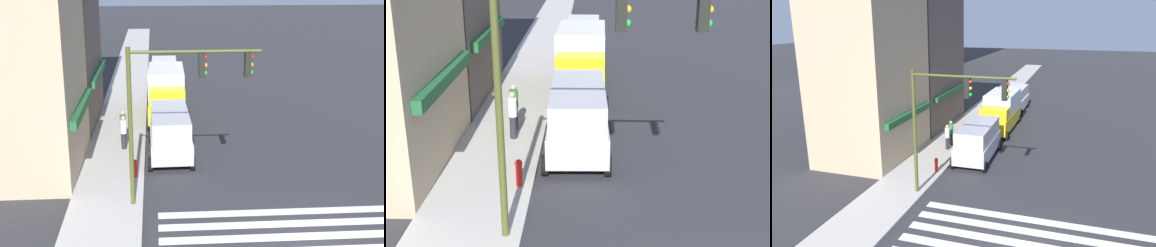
% 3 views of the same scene
% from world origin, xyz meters
% --- Properties ---
extents(ground_plane, '(200.00, 200.00, 0.00)m').
position_xyz_m(ground_plane, '(0.00, 0.00, 0.00)').
color(ground_plane, '#2D2D30').
extents(crosswalk_stripes, '(5.52, 10.80, 0.01)m').
position_xyz_m(crosswalk_stripes, '(-0.00, 0.00, 0.00)').
color(crosswalk_stripes, silver).
rests_on(crosswalk_stripes, ground_plane).
extents(storefront_row, '(15.43, 5.30, 13.13)m').
position_xyz_m(storefront_row, '(12.13, 11.50, 6.48)').
color(storefront_row, tan).
rests_on(storefront_row, ground_plane).
extents(traffic_signal, '(0.32, 5.13, 6.53)m').
position_xyz_m(traffic_signal, '(3.38, 4.58, 4.73)').
color(traffic_signal, '#474C1E').
rests_on(traffic_signal, ground_plane).
extents(van_silver, '(5.03, 2.22, 2.34)m').
position_xyz_m(van_silver, '(9.27, 4.70, 1.29)').
color(van_silver, '#B7B7BC').
rests_on(van_silver, ground_plane).
extents(box_truck_yellow, '(6.24, 2.42, 3.04)m').
position_xyz_m(box_truck_yellow, '(16.37, 4.70, 1.59)').
color(box_truck_yellow, yellow).
rests_on(box_truck_yellow, ground_plane).
extents(van_white, '(5.03, 2.22, 2.34)m').
position_xyz_m(van_white, '(23.04, 4.70, 1.29)').
color(van_white, white).
rests_on(van_white, ground_plane).
extents(pedestrian_white_shirt, '(0.32, 0.32, 1.77)m').
position_xyz_m(pedestrian_white_shirt, '(9.99, 7.09, 1.07)').
color(pedestrian_white_shirt, '#23232D').
rests_on(pedestrian_white_shirt, sidewalk_left).
extents(pedestrian_green_top, '(0.32, 0.32, 1.77)m').
position_xyz_m(pedestrian_green_top, '(10.98, 7.17, 1.07)').
color(pedestrian_green_top, '#23232D').
rests_on(pedestrian_green_top, sidewalk_left).
extents(fire_hydrant, '(0.24, 0.24, 0.84)m').
position_xyz_m(fire_hydrant, '(6.15, 6.40, 0.61)').
color(fire_hydrant, red).
rests_on(fire_hydrant, sidewalk_left).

